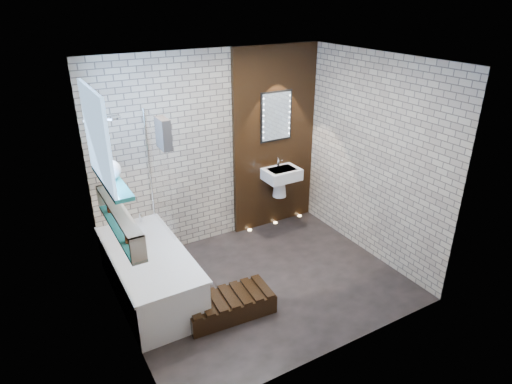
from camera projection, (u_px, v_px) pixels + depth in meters
ground at (262, 283)px, 5.33m from camera, size 3.20×3.20×0.00m
room_shell at (263, 184)px, 4.79m from camera, size 3.24×3.20×2.60m
walnut_panel at (274, 140)px, 6.22m from camera, size 1.30×0.06×2.60m
clerestory_window at (100, 146)px, 4.10m from camera, size 0.18×1.00×0.94m
display_niche at (119, 220)px, 4.25m from camera, size 0.14×1.30×0.26m
bathtub at (150, 273)px, 5.00m from camera, size 0.79×1.74×0.70m
bath_screen at (159, 175)px, 5.10m from camera, size 0.01×0.78×1.40m
towel at (163, 134)px, 4.64m from camera, size 0.10×0.26×0.33m
shower_head at (112, 117)px, 4.65m from camera, size 0.18×0.18×0.02m
washbasin at (281, 178)px, 6.28m from camera, size 0.50×0.36×0.58m
led_mirror at (276, 116)px, 6.05m from camera, size 0.50×0.02×0.70m
walnut_step at (229, 306)px, 4.78m from camera, size 0.99×0.49×0.21m
niche_bottles at (121, 225)px, 4.24m from camera, size 0.06×0.77×0.13m
sill_vases at (111, 170)px, 4.24m from camera, size 0.19×0.19×0.19m
floor_uplights at (275, 223)px, 6.71m from camera, size 0.96×0.06×0.01m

